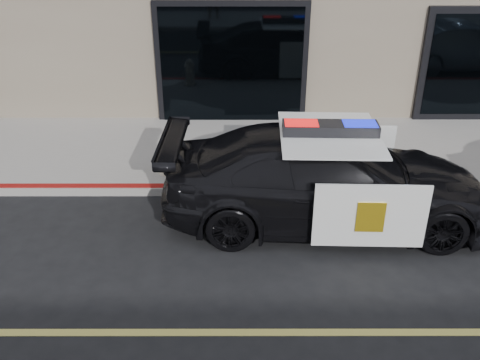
{
  "coord_description": "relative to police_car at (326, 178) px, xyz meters",
  "views": [
    {
      "loc": [
        -0.82,
        -5.01,
        4.81
      ],
      "look_at": [
        -0.81,
        2.2,
        1.0
      ],
      "focal_mm": 40.0,
      "sensor_mm": 36.0,
      "label": 1
    }
  ],
  "objects": [
    {
      "name": "ground",
      "position": [
        -0.59,
        -2.68,
        -0.78
      ],
      "size": [
        120.0,
        120.0,
        0.0
      ],
      "primitive_type": "plane",
      "color": "black",
      "rests_on": "ground"
    },
    {
      "name": "sidewalk_n",
      "position": [
        -0.59,
        2.57,
        -0.71
      ],
      "size": [
        60.0,
        3.5,
        0.15
      ],
      "primitive_type": "cube",
      "color": "gray",
      "rests_on": "ground"
    },
    {
      "name": "police_car",
      "position": [
        0.0,
        0.0,
        0.0
      ],
      "size": [
        2.62,
        5.45,
        1.74
      ],
      "color": "black",
      "rests_on": "ground"
    },
    {
      "name": "fire_hydrant",
      "position": [
        -2.8,
        1.43,
        -0.29
      ],
      "size": [
        0.33,
        0.46,
        0.72
      ],
      "color": "beige",
      "rests_on": "sidewalk_n"
    }
  ]
}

